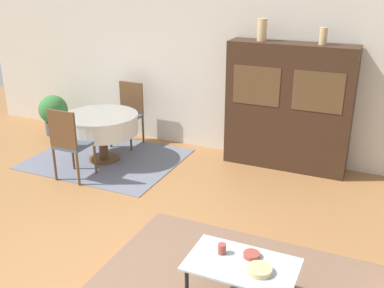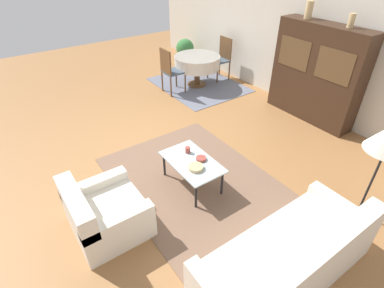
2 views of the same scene
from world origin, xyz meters
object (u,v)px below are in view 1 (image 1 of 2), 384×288
object	(u,v)px
cup	(222,249)
vase_short	(323,36)
bowl	(259,270)
vase_tall	(262,30)
potted_plant	(54,113)
coffee_table	(242,268)
bowl_small	(252,255)
display_cabinet	(288,107)
dining_chair_near	(69,140)
dining_chair_far	(129,110)
dining_table	(102,124)

from	to	relation	value
cup	vase_short	bearing A→B (deg)	85.59
bowl	vase_tall	world-z (taller)	vase_tall
vase_tall	potted_plant	bearing A→B (deg)	-175.44
coffee_table	bowl_small	world-z (taller)	bowl_small
display_cabinet	dining_chair_near	distance (m)	3.19
display_cabinet	dining_chair_far	world-z (taller)	display_cabinet
display_cabinet	potted_plant	size ratio (longest dim) A/B	2.58
dining_chair_far	cup	xyz separation A→B (m)	(2.82, -3.00, -0.11)
display_cabinet	dining_chair_far	distance (m)	2.69
dining_table	bowl_small	world-z (taller)	dining_table
display_cabinet	bowl	xyz separation A→B (m)	(0.54, -3.28, -0.47)
dining_table	dining_chair_far	bearing A→B (deg)	90.00
dining_chair_near	vase_short	distance (m)	3.78
cup	vase_tall	distance (m)	3.56
dining_chair_near	bowl_small	world-z (taller)	dining_chair_near
dining_chair_near	display_cabinet	bearing A→B (deg)	33.12
vase_tall	bowl_small	bearing A→B (deg)	-74.26
dining_table	potted_plant	size ratio (longest dim) A/B	1.55
dining_chair_near	bowl_small	xyz separation A→B (m)	(3.08, -1.36, -0.14)
dining_chair_near	cup	world-z (taller)	dining_chair_near
display_cabinet	dining_table	world-z (taller)	display_cabinet
cup	coffee_table	bearing A→B (deg)	-18.21
dining_chair_near	cup	distance (m)	3.16
cup	potted_plant	distance (m)	5.19
dining_chair_far	cup	size ratio (longest dim) A/B	11.13
dining_chair_near	dining_chair_far	bearing A→B (deg)	90.00
cup	dining_chair_near	bearing A→B (deg)	153.28
dining_chair_far	vase_tall	xyz separation A→B (m)	(2.21, 0.16, 1.43)
dining_chair_far	vase_tall	bearing A→B (deg)	-175.96
dining_chair_far	vase_short	size ratio (longest dim) A/B	4.59
coffee_table	dining_chair_far	bearing A→B (deg)	134.63
bowl	vase_short	size ratio (longest dim) A/B	0.93
dining_chair_near	bowl_small	bearing A→B (deg)	-23.84
dining_table	dining_chair_far	world-z (taller)	dining_chair_far
cup	dining_table	bearing A→B (deg)	141.90
dining_table	bowl_small	distance (m)	3.76
dining_table	cup	distance (m)	3.58
coffee_table	potted_plant	bearing A→B (deg)	147.18
coffee_table	cup	bearing A→B (deg)	161.79
dining_chair_far	vase_tall	size ratio (longest dim) A/B	3.41
coffee_table	dining_table	size ratio (longest dim) A/B	0.86
dining_table	dining_chair_far	distance (m)	0.79
bowl	cup	bearing A→B (deg)	161.65
dining_table	coffee_table	bearing A→B (deg)	-36.95
vase_short	coffee_table	bearing A→B (deg)	-90.55
bowl_small	vase_tall	bearing A→B (deg)	105.74
display_cabinet	vase_tall	xyz separation A→B (m)	(-0.46, 0.00, 1.09)
bowl	vase_tall	bearing A→B (deg)	106.91
bowl	vase_short	world-z (taller)	vase_short
dining_chair_near	bowl	xyz separation A→B (m)	(3.20, -1.55, -0.13)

